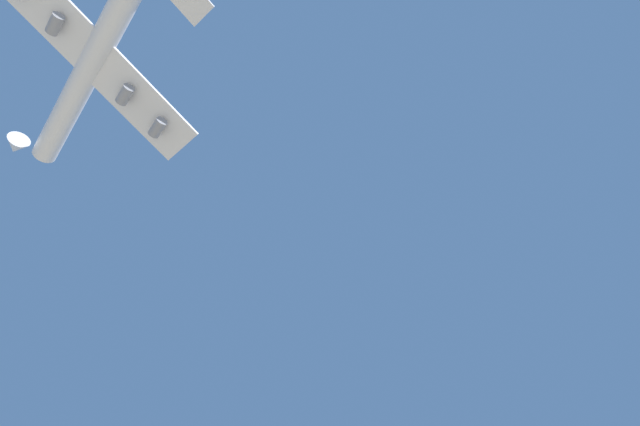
{
  "coord_description": "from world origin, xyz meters",
  "views": [
    {
      "loc": [
        -40.18,
        82.24,
        2.41
      ],
      "look_at": [
        15.38,
        66.72,
        75.87
      ],
      "focal_mm": 31.12,
      "sensor_mm": 36.0,
      "label": 1
    }
  ],
  "objects": [
    {
      "name": "carrier_jet",
      "position": [
        27.57,
        121.3,
        134.19
      ],
      "size": [
        68.51,
        56.06,
        22.16
      ],
      "rotation": [
        0.2,
        0.0,
        0.57
      ],
      "color": "white"
    }
  ]
}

